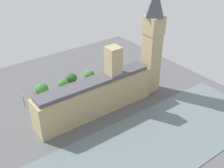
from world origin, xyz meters
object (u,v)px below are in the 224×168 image
at_px(car_white_corner, 115,83).
at_px(car_yellow_cab_trailing, 51,106).
at_px(parliament_building, 97,94).
at_px(street_lamp_slot_10, 23,99).
at_px(plane_tree_by_river_gate, 64,83).
at_px(plane_tree_far_end, 71,78).
at_px(double_decker_bus_kerbside, 78,93).
at_px(plane_tree_midblock, 89,75).
at_px(street_lamp_opposite_hall, 39,94).
at_px(pedestrian_under_trees, 69,110).
at_px(car_silver_near_tower, 105,86).
at_px(clock_tower, 153,40).
at_px(plane_tree_leading, 42,89).

height_order(car_white_corner, car_yellow_cab_trailing, same).
distance_m(parliament_building, street_lamp_slot_10, 34.90).
bearing_deg(plane_tree_by_river_gate, car_white_corner, -107.16).
bearing_deg(plane_tree_by_river_gate, plane_tree_far_end, -74.43).
distance_m(car_white_corner, double_decker_bus_kerbside, 22.58).
relative_size(car_white_corner, plane_tree_midblock, 0.54).
bearing_deg(plane_tree_far_end, street_lamp_opposite_hall, 91.03).
relative_size(pedestrian_under_trees, plane_tree_by_river_gate, 0.19).
height_order(car_silver_near_tower, double_decker_bus_kerbside, double_decker_bus_kerbside).
bearing_deg(parliament_building, clock_tower, -90.13).
xyz_separation_m(car_white_corner, plane_tree_by_river_gate, (8.13, 26.32, 5.31)).
distance_m(car_white_corner, plane_tree_far_end, 23.79).
xyz_separation_m(double_decker_bus_kerbside, street_lamp_slot_10, (8.22, 24.40, 1.91)).
xyz_separation_m(clock_tower, plane_tree_midblock, (21.93, 22.83, -21.27)).
xyz_separation_m(car_silver_near_tower, street_lamp_slot_10, (8.40, 40.75, 3.65)).
relative_size(clock_tower, car_white_corner, 11.44).
xyz_separation_m(clock_tower, car_white_corner, (13.61, 11.81, -26.54)).
xyz_separation_m(plane_tree_midblock, plane_tree_leading, (0.45, 26.68, 0.43)).
bearing_deg(plane_tree_midblock, street_lamp_opposite_hall, 88.00).
height_order(car_yellow_cab_trailing, plane_tree_far_end, plane_tree_far_end).
distance_m(clock_tower, plane_tree_midblock, 38.14).
bearing_deg(clock_tower, plane_tree_far_end, 54.66).
distance_m(car_white_corner, street_lamp_opposite_hall, 40.28).
bearing_deg(car_white_corner, parliament_building, -63.49).
relative_size(plane_tree_by_river_gate, plane_tree_midblock, 1.01).
distance_m(clock_tower, plane_tree_leading, 58.20).
distance_m(parliament_building, plane_tree_midblock, 24.06).
height_order(car_white_corner, plane_tree_far_end, plane_tree_far_end).
relative_size(clock_tower, plane_tree_by_river_gate, 6.16).
bearing_deg(clock_tower, pedestrian_under_trees, 80.41).
relative_size(parliament_building, street_lamp_slot_10, 8.73).
bearing_deg(pedestrian_under_trees, double_decker_bus_kerbside, 24.42).
bearing_deg(plane_tree_by_river_gate, clock_tower, -119.68).
xyz_separation_m(pedestrian_under_trees, plane_tree_midblock, (14.61, -20.45, 5.43)).
bearing_deg(plane_tree_far_end, car_yellow_cab_trailing, 117.68).
bearing_deg(double_decker_bus_kerbside, plane_tree_midblock, 119.82).
distance_m(parliament_building, clock_tower, 37.50).
relative_size(double_decker_bus_kerbside, car_yellow_cab_trailing, 2.28).
xyz_separation_m(double_decker_bus_kerbside, plane_tree_by_river_gate, (7.17, 3.83, 3.56)).
relative_size(parliament_building, pedestrian_under_trees, 35.33).
bearing_deg(plane_tree_leading, clock_tower, -114.32).
bearing_deg(street_lamp_opposite_hall, double_decker_bus_kerbside, -116.71).
xyz_separation_m(car_yellow_cab_trailing, street_lamp_opposite_hall, (8.25, 1.76, 3.17)).
relative_size(car_silver_near_tower, plane_tree_midblock, 0.56).
bearing_deg(car_yellow_cab_trailing, plane_tree_midblock, 104.08).
bearing_deg(double_decker_bus_kerbside, pedestrian_under_trees, -53.95).
relative_size(car_white_corner, plane_tree_by_river_gate, 0.54).
height_order(parliament_building, car_silver_near_tower, parliament_building).
relative_size(car_white_corner, plane_tree_far_end, 0.50).
height_order(car_yellow_cab_trailing, plane_tree_by_river_gate, plane_tree_by_river_gate).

